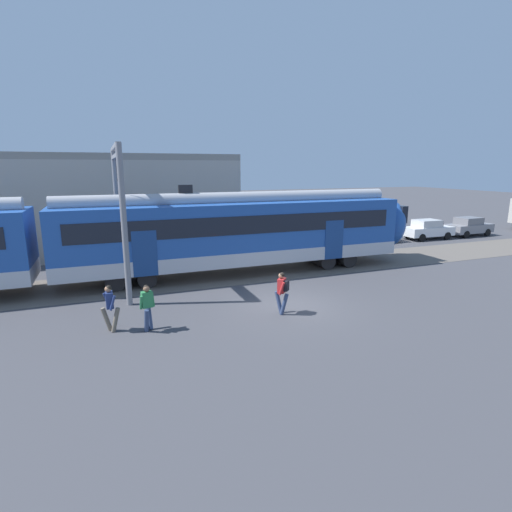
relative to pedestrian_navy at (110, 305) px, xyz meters
name	(u,v)px	position (x,y,z in m)	size (l,w,h in m)	color
ground_plane	(288,306)	(6.87, 0.16, -0.96)	(160.00, 160.00, 0.00)	#424247
track_bed	(3,296)	(-4.39, 5.84, -0.96)	(80.00, 4.40, 0.01)	#605951
pedestrian_navy	(110,305)	(0.00, 0.00, 0.00)	(0.64, 0.53, 1.67)	#6B6051
pedestrian_green	(147,304)	(1.20, -0.41, 0.00)	(0.54, 0.68, 1.67)	navy
pedestrian_red	(282,289)	(6.22, -0.59, 0.03)	(0.50, 0.68, 1.67)	navy
parked_car_silver	(374,232)	(19.01, 10.58, -0.18)	(4.05, 1.85, 1.54)	#B7BABF
parked_car_white	(428,229)	(23.90, 10.33, -0.18)	(4.03, 1.81, 1.54)	silver
parked_car_grey	(469,226)	(28.26, 10.31, -0.18)	(4.08, 1.91, 1.54)	gray
catenary_gantry	(119,195)	(0.78, 5.84, 3.35)	(0.24, 6.64, 6.53)	gray
background_building	(72,205)	(-1.77, 14.06, 2.24)	(20.98, 5.00, 9.20)	#B2A899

